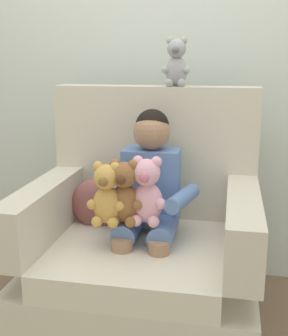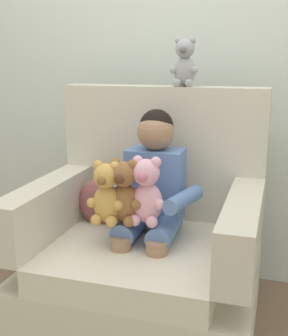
% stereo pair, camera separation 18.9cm
% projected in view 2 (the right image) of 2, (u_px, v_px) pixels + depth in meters
% --- Properties ---
extents(ground_plane, '(8.00, 8.00, 0.00)m').
position_uv_depth(ground_plane, '(142.00, 330.00, 2.14)').
color(ground_plane, brown).
extents(back_wall, '(6.00, 0.10, 2.60)m').
position_uv_depth(back_wall, '(181.00, 53.00, 2.51)').
color(back_wall, silver).
rests_on(back_wall, ground).
extents(armchair, '(1.03, 0.88, 1.14)m').
position_uv_depth(armchair, '(146.00, 257.00, 2.10)').
color(armchair, beige).
rests_on(armchair, ground).
extents(seated_child, '(0.45, 0.39, 0.82)m').
position_uv_depth(seated_child, '(151.00, 192.00, 2.03)').
color(seated_child, '#597AB7').
rests_on(seated_child, armchair).
extents(plush_honey, '(0.16, 0.13, 0.28)m').
position_uv_depth(plush_honey, '(107.00, 194.00, 1.90)').
color(plush_honey, gold).
rests_on(plush_honey, armchair).
extents(plush_brown, '(0.17, 0.14, 0.28)m').
position_uv_depth(plush_brown, '(124.00, 193.00, 1.90)').
color(plush_brown, brown).
rests_on(plush_brown, armchair).
extents(plush_pink, '(0.18, 0.14, 0.30)m').
position_uv_depth(plush_pink, '(146.00, 193.00, 1.89)').
color(plush_pink, '#EAA8BC').
rests_on(plush_pink, armchair).
extents(plush_grey_on_backrest, '(0.14, 0.11, 0.24)m').
position_uv_depth(plush_grey_on_backrest, '(185.00, 64.00, 2.15)').
color(plush_grey_on_backrest, '#9E9EA3').
rests_on(plush_grey_on_backrest, armchair).
extents(throw_pillow, '(0.27, 0.13, 0.26)m').
position_uv_depth(throw_pillow, '(103.00, 203.00, 2.23)').
color(throw_pillow, '#8C4C4C').
rests_on(throw_pillow, armchair).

